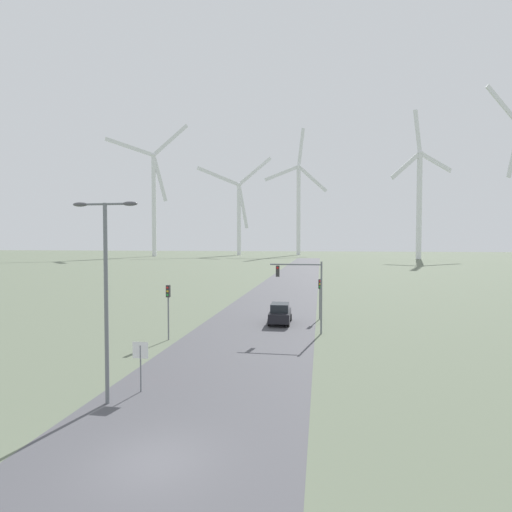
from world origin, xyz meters
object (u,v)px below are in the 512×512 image
car_approaching (280,313)px  wind_turbine_center (299,200)px  traffic_light_post_near_left (168,300)px  stop_sign_near (140,357)px  traffic_light_post_near_right (320,290)px  traffic_light_mast_overhead (303,282)px  wind_turbine_left (239,209)px  wind_turbine_far_left (154,194)px  wind_turbine_right (419,194)px  streetlamp (106,276)px

car_approaching → wind_turbine_center: 192.73m
traffic_light_post_near_left → wind_turbine_center: 199.42m
stop_sign_near → traffic_light_post_near_right: size_ratio=0.64×
traffic_light_post_near_right → traffic_light_mast_overhead: traffic_light_mast_overhead is taller
stop_sign_near → traffic_light_post_near_left: bearing=104.3°
wind_turbine_left → wind_turbine_center: 33.87m
traffic_light_post_near_right → wind_turbine_far_left: wind_turbine_far_left is taller
stop_sign_near → traffic_light_mast_overhead: 15.77m
wind_turbine_far_left → wind_turbine_left: (38.26, 26.64, -6.28)m
wind_turbine_left → stop_sign_near: bearing=-79.7°
traffic_light_post_near_left → wind_turbine_center: (-1.34, 197.49, 27.60)m
stop_sign_near → wind_turbine_far_left: 190.76m
traffic_light_mast_overhead → car_approaching: bearing=122.2°
traffic_light_mast_overhead → car_approaching: (-2.18, 3.47, -3.18)m
stop_sign_near → wind_turbine_right: 169.64m
traffic_light_post_near_right → stop_sign_near: bearing=-113.3°
traffic_light_mast_overhead → wind_turbine_center: size_ratio=0.08×
streetlamp → traffic_light_mast_overhead: (8.10, 15.37, -1.68)m
stop_sign_near → traffic_light_post_near_right: (8.54, 19.79, 1.08)m
streetlamp → wind_turbine_right: (50.46, 161.72, 21.75)m
wind_turbine_far_left → car_approaching: bearing=-62.9°
car_approaching → wind_turbine_far_left: 177.60m
traffic_light_post_near_right → wind_turbine_center: size_ratio=0.05×
streetlamp → wind_turbine_left: size_ratio=0.16×
stop_sign_near → wind_turbine_far_left: size_ratio=0.04×
wind_turbine_center → wind_turbine_right: size_ratio=1.13×
wind_turbine_center → wind_turbine_right: wind_turbine_center is taller
streetlamp → wind_turbine_far_left: bearing=112.9°
traffic_light_mast_overhead → wind_turbine_far_left: wind_turbine_far_left is taller
traffic_light_post_near_left → wind_turbine_right: (52.15, 150.16, 24.51)m
stop_sign_near → traffic_light_post_near_right: traffic_light_post_near_right is taller
streetlamp → traffic_light_post_near_left: (-1.69, 11.56, -2.76)m
stop_sign_near → wind_turbine_left: size_ratio=0.04×
traffic_light_mast_overhead → car_approaching: 5.18m
traffic_light_post_near_left → car_approaching: bearing=43.7°
traffic_light_mast_overhead → wind_turbine_far_left: (-81.92, 159.15, 27.57)m
streetlamp → stop_sign_near: streetlamp is taller
traffic_light_post_near_right → wind_turbine_left: size_ratio=0.07×
traffic_light_post_near_left → traffic_light_mast_overhead: bearing=21.3°
car_approaching → wind_turbine_right: size_ratio=0.07×
streetlamp → wind_turbine_far_left: 191.25m
wind_turbine_center → traffic_light_post_near_left: bearing=-89.6°
wind_turbine_center → wind_turbine_right: 71.49m
traffic_light_post_near_right → wind_turbine_far_left: 176.69m
traffic_light_post_near_right → streetlamp: bearing=-113.8°
traffic_light_mast_overhead → wind_turbine_far_left: size_ratio=0.08×
traffic_light_mast_overhead → wind_turbine_left: size_ratio=0.10×
wind_turbine_right → stop_sign_near: bearing=-107.2°
wind_turbine_left → streetlamp: bearing=-80.0°
car_approaching → wind_turbine_left: bearing=102.8°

